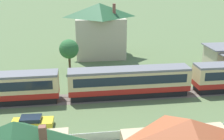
# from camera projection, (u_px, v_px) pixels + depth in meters

# --- Properties ---
(ground_plane) EXTENTS (600.00, 600.00, 0.00)m
(ground_plane) POSITION_uv_depth(u_px,v_px,m) (131.00, 94.00, 41.49)
(ground_plane) COLOR #566B42
(passenger_train) EXTENTS (54.91, 3.06, 4.23)m
(passenger_train) POSITION_uv_depth(u_px,v_px,m) (131.00, 81.00, 40.14)
(passenger_train) COLOR #AD1E19
(passenger_train) RESTS_ON ground_plane
(railway_track) EXTENTS (129.00, 3.60, 0.04)m
(railway_track) POSITION_uv_depth(u_px,v_px,m) (129.00, 96.00, 40.87)
(railway_track) COLOR #665B51
(railway_track) RESTS_ON ground_plane
(station_house_dark_green_roof) EXTENTS (10.85, 8.85, 11.16)m
(station_house_dark_green_roof) POSITION_uv_depth(u_px,v_px,m) (100.00, 29.00, 58.72)
(station_house_dark_green_roof) COLOR #BCB293
(station_house_dark_green_roof) RESTS_ON ground_plane
(picket_fence_front) EXTENTS (49.49, 0.06, 1.05)m
(picket_fence_front) POSITION_uv_depth(u_px,v_px,m) (100.00, 136.00, 29.78)
(picket_fence_front) COLOR white
(picket_fence_front) RESTS_ON ground_plane
(parked_car_yellow) EXTENTS (4.81, 2.09, 1.31)m
(parked_car_yellow) POSITION_uv_depth(u_px,v_px,m) (32.00, 122.00, 32.43)
(parked_car_yellow) COLOR yellow
(parked_car_yellow) RESTS_ON ground_plane
(yard_tree_2) EXTENTS (3.43, 3.43, 6.04)m
(yard_tree_2) POSITION_uv_depth(u_px,v_px,m) (69.00, 49.00, 49.17)
(yard_tree_2) COLOR #4C3823
(yard_tree_2) RESTS_ON ground_plane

